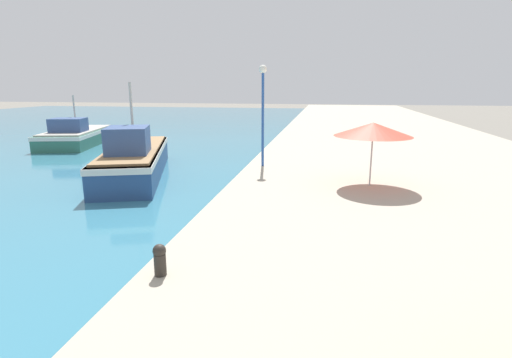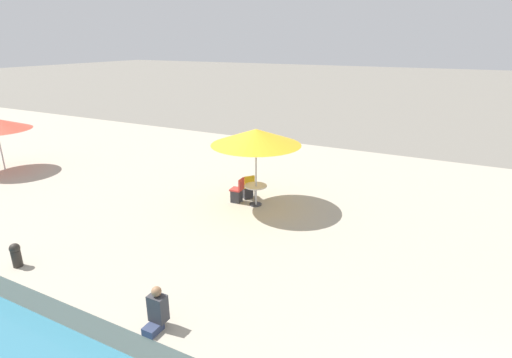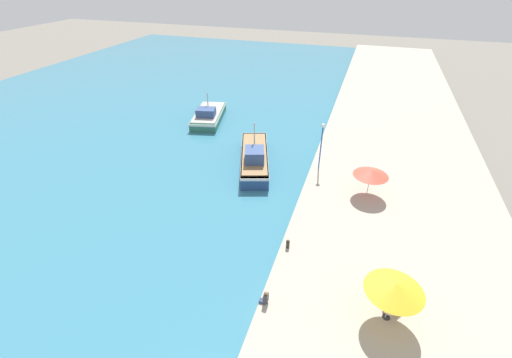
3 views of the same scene
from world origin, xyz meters
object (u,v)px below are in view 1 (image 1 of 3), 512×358
fishing_boat_near (134,158)px  fishing_boat_mid (76,135)px  cafe_umbrella_white (373,129)px  lamppost (263,99)px  mooring_bollard (160,259)px

fishing_boat_near → fishing_boat_mid: bearing=116.9°
cafe_umbrella_white → lamppost: size_ratio=0.62×
fishing_boat_near → lamppost: (6.31, 0.26, 2.89)m
lamppost → fishing_boat_mid: bearing=150.6°
mooring_bollard → lamppost: bearing=88.8°
fishing_boat_near → mooring_bollard: 12.56m
lamppost → mooring_bollard: bearing=-91.2°
mooring_bollard → lamppost: 11.58m
fishing_boat_mid → cafe_umbrella_white: (20.03, -11.68, 2.07)m
fishing_boat_mid → lamppost: 18.00m
fishing_boat_near → cafe_umbrella_white: bearing=-32.7°
fishing_boat_mid → mooring_bollard: 25.09m
fishing_boat_mid → cafe_umbrella_white: size_ratio=2.93×
cafe_umbrella_white → mooring_bollard: 9.73m
fishing_boat_mid → fishing_boat_near: bearing=-57.6°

